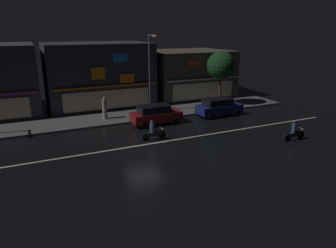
% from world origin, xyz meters
% --- Properties ---
extents(ground_plane, '(140.00, 140.00, 0.00)m').
position_xyz_m(ground_plane, '(0.00, 0.00, 0.00)').
color(ground_plane, black).
extents(lane_divider_stripe, '(34.26, 0.16, 0.01)m').
position_xyz_m(lane_divider_stripe, '(0.00, 0.00, 0.01)').
color(lane_divider_stripe, beige).
rests_on(lane_divider_stripe, ground).
extents(sidewalk_far, '(36.06, 4.38, 0.14)m').
position_xyz_m(sidewalk_far, '(0.00, 7.63, 0.07)').
color(sidewalk_far, '#4C4C4F').
rests_on(sidewalk_far, ground).
extents(storefront_left_block, '(9.50, 8.02, 5.44)m').
position_xyz_m(storefront_left_block, '(10.82, 13.75, 2.72)').
color(storefront_left_block, '#4C443A').
rests_on(storefront_left_block, ground).
extents(storefront_center_block, '(10.51, 7.85, 6.53)m').
position_xyz_m(storefront_center_block, '(0.00, 13.67, 3.26)').
color(storefront_center_block, '#2D333D').
rests_on(storefront_center_block, ground).
extents(streetlamp_mid, '(0.44, 1.64, 7.30)m').
position_xyz_m(streetlamp_mid, '(3.70, 7.74, 4.44)').
color(streetlamp_mid, '#47494C').
rests_on(streetlamp_mid, sidewalk_far).
extents(pedestrian_on_sidewalk, '(0.42, 0.42, 2.00)m').
position_xyz_m(pedestrian_on_sidewalk, '(-0.93, 7.29, 1.06)').
color(pedestrian_on_sidewalk, gray).
rests_on(pedestrian_on_sidewalk, sidewalk_far).
extents(street_tree, '(2.93, 2.93, 5.58)m').
position_xyz_m(street_tree, '(11.55, 7.71, 4.24)').
color(street_tree, '#473323').
rests_on(street_tree, sidewalk_far).
extents(parked_car_near_kerb, '(4.30, 1.98, 1.67)m').
position_xyz_m(parked_car_near_kerb, '(9.18, 4.28, 0.87)').
color(parked_car_near_kerb, navy).
rests_on(parked_car_near_kerb, ground).
extents(parked_car_trailing, '(4.30, 1.98, 1.67)m').
position_xyz_m(parked_car_trailing, '(2.74, 4.31, 0.87)').
color(parked_car_trailing, maroon).
rests_on(parked_car_trailing, ground).
extents(motorcycle_lead, '(1.90, 0.60, 1.52)m').
position_xyz_m(motorcycle_lead, '(10.44, -3.73, 0.63)').
color(motorcycle_lead, black).
rests_on(motorcycle_lead, ground).
extents(motorcycle_following, '(1.90, 0.60, 1.52)m').
position_xyz_m(motorcycle_following, '(1.05, 0.67, 0.63)').
color(motorcycle_following, black).
rests_on(motorcycle_following, ground).
extents(traffic_cone, '(0.36, 0.36, 0.55)m').
position_xyz_m(traffic_cone, '(8.58, 4.82, 0.28)').
color(traffic_cone, orange).
rests_on(traffic_cone, ground).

